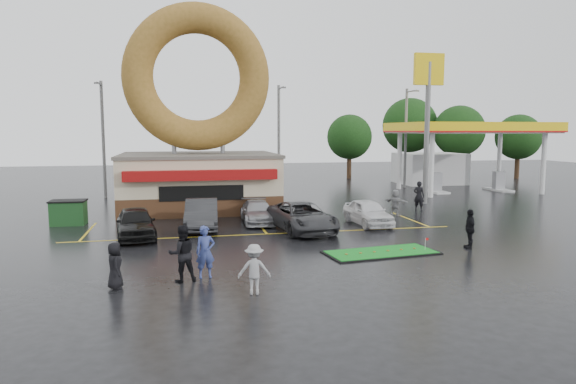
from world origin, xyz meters
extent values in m
plane|color=black|center=(0.00, 0.00, 0.00)|extent=(120.00, 120.00, 0.00)
cube|color=#472B19|center=(-3.00, 13.00, 0.60)|extent=(10.00, 8.00, 1.20)
cube|color=beige|center=(-3.00, 13.00, 2.35)|extent=(10.00, 8.00, 2.30)
cube|color=#59544C|center=(-3.00, 13.00, 3.60)|extent=(10.20, 8.20, 0.20)
cube|color=maroon|center=(-3.00, 8.70, 2.60)|extent=(9.00, 0.60, 0.60)
cylinder|color=slate|center=(-4.60, 13.00, 4.30)|extent=(0.30, 0.30, 1.20)
cylinder|color=slate|center=(-1.40, 13.00, 4.30)|extent=(0.30, 0.30, 1.20)
torus|color=brown|center=(-3.00, 13.00, 8.70)|extent=(9.60, 2.00, 9.60)
cylinder|color=silver|center=(15.00, 15.00, 2.50)|extent=(0.40, 0.40, 5.00)
cylinder|color=silver|center=(25.00, 15.00, 2.50)|extent=(0.40, 0.40, 5.00)
cylinder|color=silver|center=(15.00, 21.00, 2.50)|extent=(0.40, 0.40, 5.00)
cylinder|color=silver|center=(25.00, 21.00, 2.50)|extent=(0.40, 0.40, 5.00)
cube|color=silver|center=(20.00, 18.00, 5.25)|extent=(12.00, 8.00, 0.50)
cube|color=yellow|center=(20.00, 18.00, 5.55)|extent=(12.30, 8.30, 0.70)
cube|color=#99999E|center=(17.00, 18.00, 0.90)|extent=(0.90, 0.60, 1.60)
cube|color=#99999E|center=(23.00, 18.00, 0.90)|extent=(0.90, 0.60, 1.60)
cube|color=silver|center=(20.00, 25.00, 1.50)|extent=(6.00, 5.00, 3.00)
cylinder|color=slate|center=(13.00, 12.00, 5.00)|extent=(0.36, 0.36, 10.00)
cube|color=yellow|center=(13.00, 12.00, 9.50)|extent=(2.20, 0.30, 2.20)
cylinder|color=slate|center=(-10.00, 20.00, 4.50)|extent=(0.24, 0.24, 9.00)
cylinder|color=slate|center=(-10.00, 19.00, 8.70)|extent=(0.12, 2.00, 0.12)
cube|color=slate|center=(-10.00, 18.00, 8.65)|extent=(0.40, 0.18, 0.12)
cylinder|color=slate|center=(4.00, 21.00, 4.50)|extent=(0.24, 0.24, 9.00)
cylinder|color=slate|center=(4.00, 20.00, 8.70)|extent=(0.12, 2.00, 0.12)
cube|color=slate|center=(4.00, 19.00, 8.65)|extent=(0.40, 0.18, 0.12)
cylinder|color=slate|center=(16.00, 22.00, 4.50)|extent=(0.24, 0.24, 9.00)
cylinder|color=slate|center=(16.00, 21.00, 8.70)|extent=(0.12, 2.00, 0.12)
cube|color=slate|center=(16.00, 20.00, 8.65)|extent=(0.40, 0.18, 0.12)
cylinder|color=#332114|center=(26.00, 30.00, 1.44)|extent=(0.50, 0.50, 2.88)
sphere|color=black|center=(26.00, 30.00, 5.20)|extent=(5.60, 5.60, 5.60)
cylinder|color=#332114|center=(32.00, 28.00, 1.26)|extent=(0.50, 0.50, 2.52)
sphere|color=black|center=(32.00, 28.00, 4.55)|extent=(4.90, 4.90, 4.90)
cylinder|color=#332114|center=(22.00, 34.00, 1.62)|extent=(0.50, 0.50, 3.24)
sphere|color=black|center=(22.00, 34.00, 5.85)|extent=(6.30, 6.30, 6.30)
cylinder|color=#332114|center=(14.00, 32.00, 1.26)|extent=(0.50, 0.50, 2.52)
sphere|color=black|center=(14.00, 32.00, 4.55)|extent=(4.90, 4.90, 4.90)
imported|color=black|center=(-6.42, 3.72, 0.75)|extent=(2.32, 4.61, 1.51)
imported|color=#29292B|center=(-3.17, 5.46, 0.79)|extent=(1.97, 4.91, 1.59)
imported|color=#98989D|center=(0.01, 6.65, 0.62)|extent=(1.86, 4.33, 1.24)
imported|color=#313134|center=(1.91, 3.75, 0.75)|extent=(3.21, 5.70, 1.50)
imported|color=silver|center=(5.91, 4.73, 0.71)|extent=(1.91, 4.25, 1.42)
imported|color=navy|center=(-3.42, -3.82, 0.93)|extent=(0.73, 0.52, 1.87)
imported|color=black|center=(-4.23, -4.12, 0.99)|extent=(1.09, 0.92, 1.98)
imported|color=#949497|center=(-1.99, -6.04, 0.81)|extent=(1.12, 0.74, 1.63)
imported|color=black|center=(-6.41, -4.54, 0.78)|extent=(0.65, 0.85, 1.57)
imported|color=black|center=(8.31, -1.57, 0.88)|extent=(0.66, 1.10, 1.75)
imported|color=gray|center=(8.72, 7.41, 0.81)|extent=(1.34, 1.45, 1.62)
imported|color=black|center=(10.99, 8.87, 0.98)|extent=(0.84, 0.82, 1.95)
cube|color=#1B471E|center=(-10.38, 8.24, 0.65)|extent=(1.84, 1.26, 1.30)
cube|color=black|center=(4.10, -1.69, 0.03)|extent=(5.03, 2.66, 0.05)
cube|color=#158021|center=(4.10, -1.69, 0.06)|extent=(4.78, 2.41, 0.03)
cylinder|color=silver|center=(6.09, -1.77, 0.33)|extent=(0.02, 0.02, 0.55)
cube|color=red|center=(6.16, -1.77, 0.55)|extent=(0.14, 0.01, 0.10)
camera|label=1|loc=(-4.22, -21.85, 5.20)|focal=32.00mm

